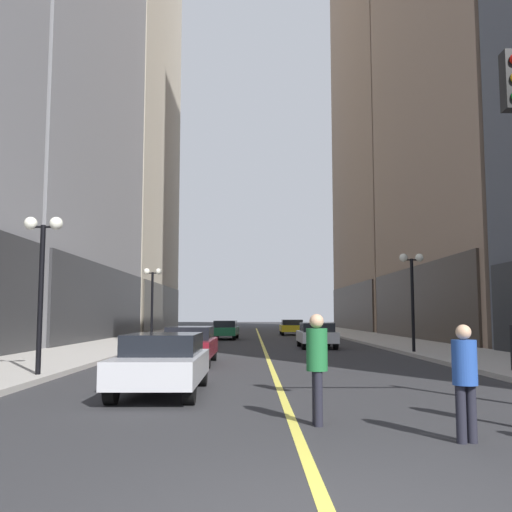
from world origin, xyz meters
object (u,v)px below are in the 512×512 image
at_px(street_lamp_right_mid, 412,280).
at_px(car_green, 225,329).
at_px(car_yellow, 292,327).
at_px(street_lamp_left_near, 42,259).
at_px(pedestrian_in_green_parka, 317,360).
at_px(car_silver, 163,361).
at_px(car_white, 317,334).
at_px(car_maroon, 190,344).
at_px(street_lamp_left_far, 152,288).
at_px(pedestrian_in_blue_hoodie, 465,374).

bearing_deg(street_lamp_right_mid, car_green, 118.67).
xyz_separation_m(car_yellow, street_lamp_left_near, (-9.23, -34.34, 2.53)).
bearing_deg(pedestrian_in_green_parka, car_silver, 129.41).
distance_m(car_green, street_lamp_left_near, 26.22).
distance_m(car_white, street_lamp_left_near, 17.62).
relative_size(pedestrian_in_green_parka, street_lamp_left_near, 0.40).
bearing_deg(car_silver, car_white, 72.93).
bearing_deg(car_white, car_green, 115.64).
xyz_separation_m(car_maroon, car_green, (0.35, 20.83, 0.00)).
xyz_separation_m(car_yellow, street_lamp_left_far, (-9.23, -16.57, 2.53)).
bearing_deg(street_lamp_right_mid, car_maroon, -153.81).
distance_m(car_silver, car_yellow, 37.52).
bearing_deg(car_white, car_silver, -107.07).
height_order(car_silver, street_lamp_right_mid, street_lamp_right_mid).
bearing_deg(car_green, street_lamp_left_far, -115.90).
bearing_deg(car_yellow, car_green, -121.98).
distance_m(pedestrian_in_green_parka, street_lamp_right_mid, 17.22).
bearing_deg(car_white, car_maroon, -119.71).
relative_size(car_green, street_lamp_right_mid, 1.07).
height_order(car_white, car_green, same).
xyz_separation_m(car_white, street_lamp_right_mid, (3.63, -5.30, 2.54)).
xyz_separation_m(pedestrian_in_green_parka, street_lamp_right_mid, (6.02, 15.98, 2.23)).
bearing_deg(car_yellow, pedestrian_in_blue_hoodie, -90.75).
bearing_deg(car_green, street_lamp_left_near, -98.59).
relative_size(car_yellow, street_lamp_left_far, 1.08).
relative_size(car_silver, street_lamp_left_near, 0.95).
height_order(car_white, pedestrian_in_green_parka, pedestrian_in_green_parka).
bearing_deg(street_lamp_left_far, street_lamp_right_mid, -32.81).
bearing_deg(car_silver, street_lamp_left_near, 143.54).
height_order(car_yellow, street_lamp_right_mid, street_lamp_right_mid).
bearing_deg(pedestrian_in_blue_hoodie, car_yellow, 89.25).
distance_m(car_maroon, street_lamp_right_mid, 10.62).
bearing_deg(car_silver, pedestrian_in_green_parka, -50.59).
xyz_separation_m(pedestrian_in_blue_hoodie, street_lamp_left_near, (-8.67, 7.73, 2.32)).
xyz_separation_m(car_silver, car_yellow, (5.47, 37.12, 0.00)).
distance_m(car_silver, pedestrian_in_blue_hoodie, 6.97).
distance_m(car_maroon, street_lamp_left_near, 6.62).
distance_m(car_white, street_lamp_right_mid, 6.91).
bearing_deg(car_maroon, street_lamp_left_far, 105.50).
height_order(car_maroon, car_green, same).
relative_size(car_yellow, pedestrian_in_green_parka, 2.72).
height_order(car_silver, street_lamp_left_near, street_lamp_left_near).
xyz_separation_m(car_white, pedestrian_in_blue_hoodie, (-0.50, -22.55, 0.21)).
relative_size(car_white, street_lamp_left_far, 0.94).
xyz_separation_m(car_silver, pedestrian_in_blue_hoodie, (4.91, -4.95, 0.21)).
height_order(car_maroon, car_yellow, same).
bearing_deg(street_lamp_left_near, street_lamp_right_mid, 36.66).
height_order(car_maroon, street_lamp_left_far, street_lamp_left_far).
relative_size(car_green, pedestrian_in_blue_hoodie, 2.95).
xyz_separation_m(car_green, street_lamp_left_far, (-3.90, -8.03, 2.54)).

